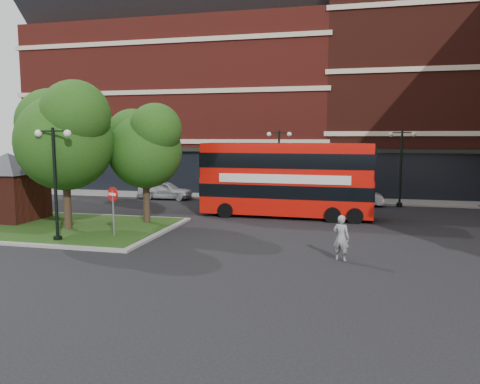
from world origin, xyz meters
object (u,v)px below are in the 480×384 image
(car_silver, at_px, (165,190))
(woman, at_px, (341,238))
(car_white, at_px, (353,196))
(bus, at_px, (286,175))

(car_silver, bearing_deg, woman, -140.42)
(car_silver, bearing_deg, car_white, -92.58)
(bus, height_order, car_silver, bus)
(bus, xyz_separation_m, car_silver, (-9.69, 5.45, -1.76))
(bus, bearing_deg, car_white, 56.89)
(woman, distance_m, car_white, 14.37)
(car_silver, height_order, car_white, car_silver)
(bus, bearing_deg, car_silver, 152.06)
(car_silver, distance_m, car_white, 13.43)
(bus, relative_size, car_silver, 2.48)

